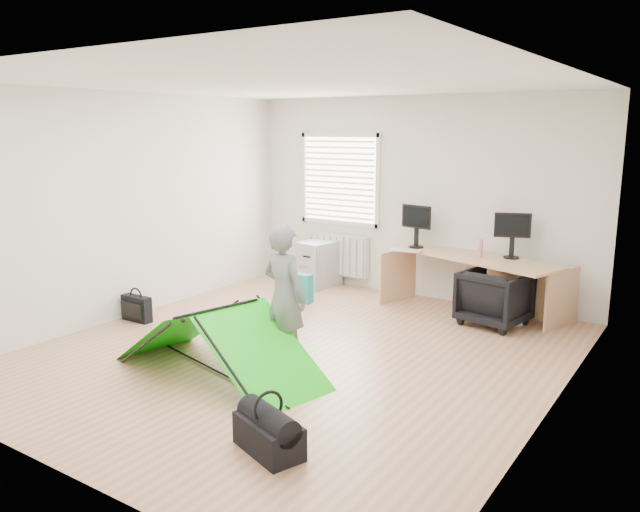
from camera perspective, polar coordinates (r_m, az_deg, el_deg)
The scene contains 18 objects.
ground at distance 6.52m, azimuth -1.97°, elevation -8.80°, with size 5.50×5.50×0.00m, color tan.
back_wall at distance 8.55m, azimuth 8.80°, elevation 5.27°, with size 5.00×0.02×2.70m, color silver.
window at distance 9.06m, azimuth 1.79°, elevation 7.02°, with size 1.20×0.06×1.20m, color silver.
radiator at distance 9.18m, azimuth 1.62°, elevation 0.15°, with size 1.00×0.12×0.60m, color silver.
desk at distance 7.99m, azimuth 13.90°, elevation -2.56°, with size 2.13×0.68×0.73m, color tan.
filing_cabinet at distance 9.08m, azimuth -0.11°, elevation -0.73°, with size 0.43×0.57×0.67m, color #AAADB0.
monitor_left at distance 8.29m, azimuth 8.82°, elevation 2.17°, with size 0.43×0.09×0.41m, color black.
monitor_right at distance 7.86m, azimuth 17.15°, elevation 1.26°, with size 0.43×0.09×0.41m, color black.
keyboard at distance 8.05m, azimuth 7.78°, elevation 0.50°, with size 0.41×0.14×0.02m, color beige.
thermos at distance 7.81m, azimuth 14.43°, elevation 0.67°, with size 0.06×0.06×0.23m, color pink.
office_chair at distance 7.59m, azimuth 15.68°, elevation -3.70°, with size 0.70×0.72×0.65m, color black.
person at distance 5.97m, azimuth -3.27°, elevation -3.71°, with size 0.51×0.33×1.40m, color slate.
kite at distance 5.94m, azimuth -9.27°, elevation -7.73°, with size 2.07×0.90×0.64m, color #19CD13, non-canonical shape.
storage_crate at distance 7.79m, azimuth 16.07°, elevation -4.75°, with size 0.50×0.35×0.28m, color silver.
tote_bag at distance 8.28m, azimuth -1.82°, elevation -2.94°, with size 0.33×0.14×0.39m, color teal.
laptop_bag at distance 7.81m, azimuth -16.42°, elevation -4.62°, with size 0.41×0.12×0.31m, color black.
white_box at distance 6.80m, azimuth -7.57°, elevation -7.55°, with size 0.11×0.11×0.11m, color silver.
duffel_bag at distance 4.64m, azimuth -4.71°, elevation -16.08°, with size 0.56×0.28×0.24m, color black.
Camera 1 is at (3.57, -4.96, 2.27)m, focal length 35.00 mm.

